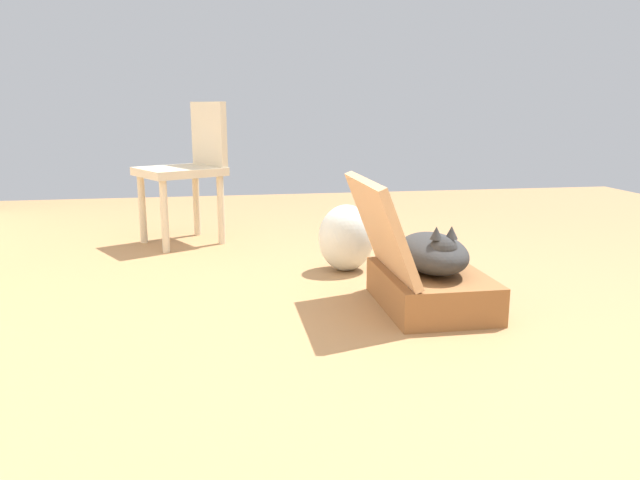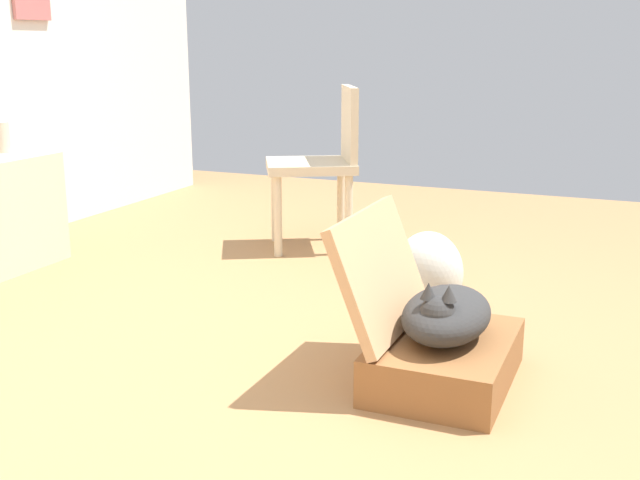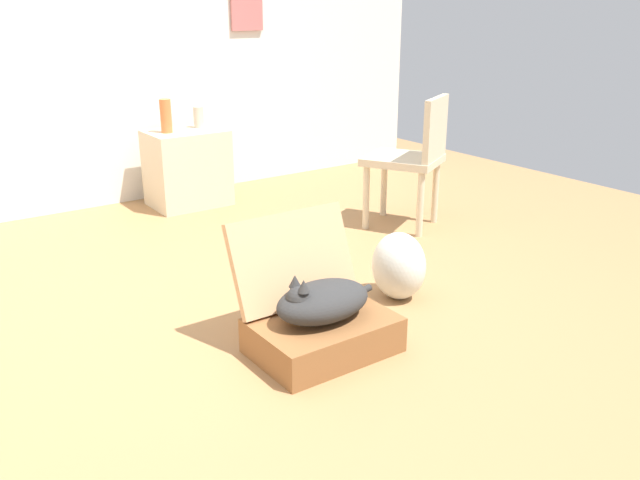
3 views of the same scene
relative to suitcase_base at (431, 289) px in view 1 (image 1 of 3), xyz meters
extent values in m
plane|color=#9E7247|center=(-0.30, 0.58, -0.08)|extent=(7.68, 7.68, 0.00)
cube|color=brown|center=(0.00, 0.00, 0.00)|extent=(0.60, 0.43, 0.16)
cube|color=tan|center=(0.00, 0.23, 0.28)|extent=(0.60, 0.19, 0.41)
ellipsoid|color=#2D2D2D|center=(0.00, 0.00, 0.16)|extent=(0.44, 0.28, 0.16)
sphere|color=#2D2D2D|center=(-0.12, 0.00, 0.20)|extent=(0.12, 0.12, 0.12)
cone|color=#2D2D2D|center=(-0.12, -0.03, 0.28)|extent=(0.05, 0.05, 0.05)
cone|color=#2D2D2D|center=(-0.12, 0.03, 0.28)|extent=(0.05, 0.05, 0.05)
cylinder|color=#2D2D2D|center=(0.20, 0.04, 0.12)|extent=(0.20, 0.03, 0.07)
ellipsoid|color=silver|center=(0.65, 0.24, 0.10)|extent=(0.26, 0.29, 0.35)
cylinder|color=beige|center=(1.52, 1.37, 0.14)|extent=(0.04, 0.04, 0.43)
cylinder|color=beige|center=(1.23, 1.21, 0.14)|extent=(0.04, 0.04, 0.43)
cylinder|color=beige|center=(1.70, 1.04, 0.14)|extent=(0.04, 0.04, 0.43)
cylinder|color=beige|center=(1.41, 0.88, 0.14)|extent=(0.04, 0.04, 0.43)
cube|color=beige|center=(1.47, 1.13, 0.38)|extent=(0.59, 0.61, 0.05)
cube|color=beige|center=(1.57, 0.94, 0.60)|extent=(0.37, 0.23, 0.40)
camera|label=1|loc=(-2.40, 0.90, 0.78)|focal=33.99mm
camera|label=2|loc=(-2.40, -0.56, 1.03)|focal=43.91mm
camera|label=3|loc=(-1.53, -2.13, 1.38)|focal=37.69mm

